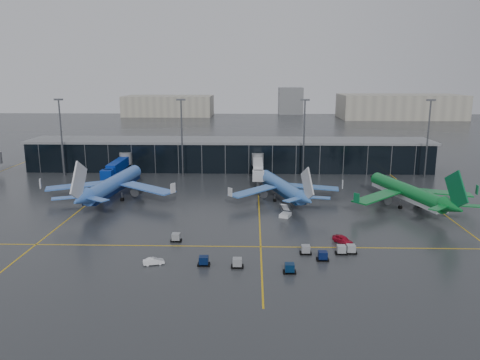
{
  "coord_description": "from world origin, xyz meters",
  "views": [
    {
      "loc": [
        8.32,
        -102.18,
        33.39
      ],
      "look_at": [
        5.0,
        18.0,
        6.0
      ],
      "focal_mm": 35.0,
      "sensor_mm": 36.0,
      "label": 1
    }
  ],
  "objects_px": {
    "airliner_klm_near": "(282,179)",
    "baggage_carts": "(278,254)",
    "airliner_arkefly": "(113,175)",
    "service_van_red": "(343,240)",
    "service_van_white": "(154,261)",
    "mobile_airstair": "(285,213)",
    "airliner_aer_lingus": "(407,183)"
  },
  "relations": [
    {
      "from": "airliner_aer_lingus",
      "to": "mobile_airstair",
      "type": "bearing_deg",
      "value": -177.95
    },
    {
      "from": "airliner_klm_near",
      "to": "baggage_carts",
      "type": "distance_m",
      "value": 42.18
    },
    {
      "from": "service_van_white",
      "to": "baggage_carts",
      "type": "bearing_deg",
      "value": -98.65
    },
    {
      "from": "airliner_arkefly",
      "to": "baggage_carts",
      "type": "xyz_separation_m",
      "value": [
        42.47,
        -41.09,
        -5.88
      ]
    },
    {
      "from": "mobile_airstair",
      "to": "airliner_klm_near",
      "type": "bearing_deg",
      "value": 111.62
    },
    {
      "from": "baggage_carts",
      "to": "service_van_white",
      "type": "xyz_separation_m",
      "value": [
        -22.43,
        -3.6,
        -0.14
      ]
    },
    {
      "from": "airliner_arkefly",
      "to": "baggage_carts",
      "type": "height_order",
      "value": "airliner_arkefly"
    },
    {
      "from": "airliner_arkefly",
      "to": "service_van_red",
      "type": "bearing_deg",
      "value": -24.18
    },
    {
      "from": "mobile_airstair",
      "to": "service_van_white",
      "type": "relative_size",
      "value": 1.01
    },
    {
      "from": "airliner_arkefly",
      "to": "airliner_klm_near",
      "type": "xyz_separation_m",
      "value": [
        45.54,
        0.67,
        -0.9
      ]
    },
    {
      "from": "service_van_white",
      "to": "airliner_klm_near",
      "type": "bearing_deg",
      "value": -47.1
    },
    {
      "from": "airliner_aer_lingus",
      "to": "service_van_red",
      "type": "bearing_deg",
      "value": -143.02
    },
    {
      "from": "airliner_aer_lingus",
      "to": "mobile_airstair",
      "type": "distance_m",
      "value": 33.66
    },
    {
      "from": "airliner_aer_lingus",
      "to": "mobile_airstair",
      "type": "relative_size",
      "value": 10.6
    },
    {
      "from": "service_van_red",
      "to": "service_van_white",
      "type": "distance_m",
      "value": 37.69
    },
    {
      "from": "service_van_red",
      "to": "service_van_white",
      "type": "xyz_separation_m",
      "value": [
        -35.83,
        -11.69,
        -0.19
      ]
    },
    {
      "from": "airliner_aer_lingus",
      "to": "service_van_red",
      "type": "relative_size",
      "value": 8.45
    },
    {
      "from": "service_van_white",
      "to": "mobile_airstair",
      "type": "bearing_deg",
      "value": -58.61
    },
    {
      "from": "airliner_aer_lingus",
      "to": "service_van_white",
      "type": "height_order",
      "value": "airliner_aer_lingus"
    },
    {
      "from": "baggage_carts",
      "to": "mobile_airstair",
      "type": "distance_m",
      "value": 26.08
    },
    {
      "from": "baggage_carts",
      "to": "mobile_airstair",
      "type": "xyz_separation_m",
      "value": [
        3.08,
        25.9,
        0.01
      ]
    },
    {
      "from": "airliner_klm_near",
      "to": "baggage_carts",
      "type": "xyz_separation_m",
      "value": [
        -3.07,
        -41.77,
        -4.98
      ]
    },
    {
      "from": "mobile_airstair",
      "to": "service_van_red",
      "type": "height_order",
      "value": "mobile_airstair"
    },
    {
      "from": "airliner_aer_lingus",
      "to": "service_van_red",
      "type": "distance_m",
      "value": 35.51
    },
    {
      "from": "mobile_airstair",
      "to": "service_van_white",
      "type": "distance_m",
      "value": 39.0
    },
    {
      "from": "baggage_carts",
      "to": "mobile_airstair",
      "type": "relative_size",
      "value": 9.64
    },
    {
      "from": "airliner_aer_lingus",
      "to": "mobile_airstair",
      "type": "xyz_separation_m",
      "value": [
        -31.66,
        -10.07,
        -5.4
      ]
    },
    {
      "from": "baggage_carts",
      "to": "airliner_arkefly",
      "type": "bearing_deg",
      "value": 135.94
    },
    {
      "from": "baggage_carts",
      "to": "service_van_red",
      "type": "relative_size",
      "value": 7.68
    },
    {
      "from": "airliner_arkefly",
      "to": "airliner_klm_near",
      "type": "bearing_deg",
      "value": 7.23
    },
    {
      "from": "airliner_klm_near",
      "to": "baggage_carts",
      "type": "relative_size",
      "value": 1.02
    },
    {
      "from": "airliner_arkefly",
      "to": "baggage_carts",
      "type": "bearing_deg",
      "value": -37.67
    }
  ]
}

